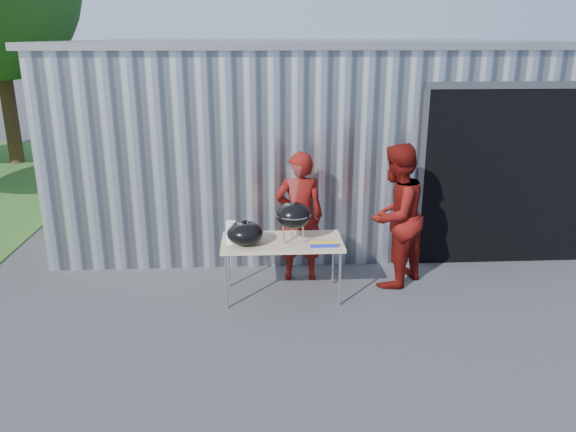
{
  "coord_description": "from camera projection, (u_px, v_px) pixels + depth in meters",
  "views": [
    {
      "loc": [
        -0.22,
        -5.82,
        3.18
      ],
      "look_at": [
        0.15,
        0.78,
        1.05
      ],
      "focal_mm": 35.0,
      "sensor_mm": 36.0,
      "label": 1
    }
  ],
  "objects": [
    {
      "name": "folding_table",
      "position": [
        282.0,
        244.0,
        6.98
      ],
      "size": [
        1.5,
        0.75,
        0.75
      ],
      "color": "tan",
      "rests_on": "ground"
    },
    {
      "name": "person_bystander",
      "position": [
        395.0,
        216.0,
        7.28
      ],
      "size": [
        1.16,
        1.16,
        1.9
      ],
      "primitive_type": "imported",
      "rotation": [
        0.0,
        0.0,
        3.92
      ],
      "color": "#620F0B",
      "rests_on": "ground"
    },
    {
      "name": "foil_box",
      "position": [
        324.0,
        245.0,
        6.75
      ],
      "size": [
        0.32,
        0.06,
        0.06
      ],
      "color": "#1D26BE",
      "rests_on": "folding_table"
    },
    {
      "name": "paper_towels",
      "position": [
        231.0,
        232.0,
        6.85
      ],
      "size": [
        0.12,
        0.12,
        0.28
      ],
      "primitive_type": "cylinder",
      "color": "white",
      "rests_on": "folding_table"
    },
    {
      "name": "white_tub",
      "position": [
        238.0,
        231.0,
        7.15
      ],
      "size": [
        0.2,
        0.15,
        0.1
      ],
      "primitive_type": "cube",
      "color": "white",
      "rests_on": "folding_table"
    },
    {
      "name": "ground",
      "position": [
        279.0,
        323.0,
        6.51
      ],
      "size": [
        80.0,
        80.0,
        0.0
      ],
      "primitive_type": "plane",
      "color": "#373739"
    },
    {
      "name": "person_cook",
      "position": [
        299.0,
        217.0,
        7.46
      ],
      "size": [
        0.65,
        0.43,
        1.77
      ],
      "primitive_type": "imported",
      "rotation": [
        0.0,
        0.0,
        3.13
      ],
      "color": "#620F0B",
      "rests_on": "ground"
    },
    {
      "name": "kettle_grill",
      "position": [
        293.0,
        209.0,
        6.83
      ],
      "size": [
        0.44,
        0.44,
        0.94
      ],
      "color": "black",
      "rests_on": "folding_table"
    },
    {
      "name": "building",
      "position": [
        317.0,
        128.0,
        10.45
      ],
      "size": [
        8.2,
        6.2,
        3.1
      ],
      "color": "silver",
      "rests_on": "ground"
    },
    {
      "name": "grill_lid",
      "position": [
        245.0,
        233.0,
        6.81
      ],
      "size": [
        0.44,
        0.44,
        0.32
      ],
      "color": "black",
      "rests_on": "folding_table"
    }
  ]
}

